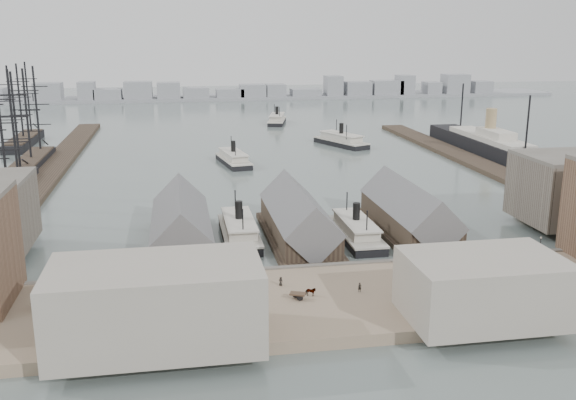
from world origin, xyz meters
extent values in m
plane|color=#53605D|center=(0.00, 0.00, 0.00)|extent=(900.00, 900.00, 0.00)
cube|color=#806C56|center=(0.00, -20.00, 1.00)|extent=(180.00, 30.00, 2.00)
cube|color=#59544C|center=(0.00, -5.20, 1.15)|extent=(180.00, 1.20, 2.30)
cube|color=#2D231C|center=(-68.00, 100.00, 0.80)|extent=(10.00, 220.00, 1.60)
cube|color=#2D231C|center=(78.00, 90.00, 0.80)|extent=(10.00, 180.00, 1.60)
cube|color=#2D231C|center=(-26.00, 16.00, 0.60)|extent=(14.00, 42.00, 1.20)
cube|color=#2D231C|center=(-26.00, 17.00, 3.70)|extent=(12.00, 36.00, 5.00)
cube|color=#59595B|center=(-26.00, 17.00, 6.30)|extent=(12.60, 37.00, 12.60)
cube|color=#2D231C|center=(0.00, 16.00, 0.60)|extent=(14.00, 42.00, 1.20)
cube|color=#2D231C|center=(0.00, 17.00, 3.70)|extent=(12.00, 36.00, 5.00)
cube|color=#59595B|center=(0.00, 17.00, 6.30)|extent=(12.60, 37.00, 12.60)
cube|color=#2D231C|center=(26.00, 16.00, 0.60)|extent=(14.00, 42.00, 1.20)
cube|color=#2D231C|center=(26.00, 17.00, 3.70)|extent=(12.00, 36.00, 5.00)
cube|color=#59595B|center=(26.00, 17.00, 6.30)|extent=(12.60, 37.00, 12.60)
cube|color=gray|center=(20.00, -32.00, 7.00)|extent=(24.00, 16.00, 10.00)
cube|color=gray|center=(-30.00, -32.00, 8.00)|extent=(30.00, 16.00, 12.00)
cylinder|color=black|center=(-45.00, -7.00, 3.80)|extent=(0.16, 0.16, 3.60)
sphere|color=beige|center=(-45.00, -7.00, 5.70)|extent=(0.44, 0.44, 0.44)
cylinder|color=black|center=(-15.00, -7.00, 3.80)|extent=(0.16, 0.16, 3.60)
sphere|color=beige|center=(-15.00, -7.00, 5.70)|extent=(0.44, 0.44, 0.44)
cylinder|color=black|center=(15.00, -7.00, 3.80)|extent=(0.16, 0.16, 3.60)
sphere|color=beige|center=(15.00, -7.00, 5.70)|extent=(0.44, 0.44, 0.44)
cylinder|color=black|center=(45.00, -7.00, 3.80)|extent=(0.16, 0.16, 3.60)
sphere|color=beige|center=(45.00, -7.00, 5.70)|extent=(0.44, 0.44, 0.44)
cube|color=gray|center=(0.00, 340.00, 1.00)|extent=(500.00, 40.00, 2.00)
cube|color=gray|center=(-123.57, 330.00, 3.62)|extent=(14.71, 14.00, 7.23)
cube|color=gray|center=(-107.98, 330.00, 6.62)|extent=(17.63, 14.00, 13.23)
cube|color=gray|center=(-83.49, 330.00, 6.79)|extent=(10.74, 14.00, 13.58)
cube|color=gray|center=(-69.86, 330.00, 4.32)|extent=(18.06, 14.00, 8.64)
cube|color=gray|center=(-49.92, 330.00, 6.64)|extent=(18.55, 14.00, 13.29)
cube|color=gray|center=(-29.70, 330.00, 6.24)|extent=(15.33, 14.00, 12.47)
cube|color=gray|center=(-11.29, 330.00, 4.36)|extent=(17.56, 14.00, 8.72)
cube|color=gray|center=(11.96, 330.00, 3.82)|extent=(18.76, 14.00, 7.63)
cube|color=gray|center=(27.85, 330.00, 5.17)|extent=(17.61, 14.00, 10.35)
cube|color=gray|center=(44.04, 330.00, 5.15)|extent=(13.38, 14.00, 10.30)
cube|color=gray|center=(65.61, 330.00, 3.38)|extent=(20.73, 14.00, 6.75)
cube|color=gray|center=(85.69, 330.00, 7.79)|extent=(11.51, 14.00, 15.57)
cube|color=gray|center=(103.47, 330.00, 5.63)|extent=(18.17, 14.00, 11.26)
cube|color=gray|center=(125.20, 330.00, 5.92)|extent=(21.81, 14.00, 11.83)
cube|color=gray|center=(139.05, 330.00, 7.75)|extent=(11.12, 14.00, 15.50)
cube|color=gray|center=(159.69, 330.00, 5.14)|extent=(10.90, 14.00, 10.29)
cube|color=gray|center=(177.90, 330.00, 7.86)|extent=(17.95, 14.00, 15.72)
cube|color=gray|center=(197.92, 330.00, 5.26)|extent=(14.21, 14.00, 10.51)
cube|color=black|center=(-13.00, 20.07, 0.85)|extent=(7.52, 26.31, 1.69)
cube|color=beige|center=(-13.00, 20.07, 2.07)|extent=(7.89, 26.31, 0.47)
cube|color=beige|center=(-13.00, 20.07, 3.38)|extent=(6.11, 18.80, 2.07)
cube|color=beige|center=(-13.00, 20.07, 4.70)|extent=(6.58, 20.67, 0.38)
cylinder|color=black|center=(-13.00, 20.07, 6.77)|extent=(1.69, 1.69, 4.23)
cylinder|color=black|center=(-13.00, 28.52, 6.58)|extent=(0.28, 0.28, 5.64)
cylinder|color=black|center=(-13.00, 11.61, 6.58)|extent=(0.28, 0.28, 5.64)
cube|color=black|center=(13.00, 15.21, 0.81)|extent=(7.23, 25.32, 1.63)
cube|color=beige|center=(13.00, 15.21, 1.99)|extent=(7.60, 25.32, 0.45)
cube|color=beige|center=(13.00, 15.21, 3.26)|extent=(5.88, 18.09, 1.99)
cube|color=beige|center=(13.00, 15.21, 4.52)|extent=(6.33, 19.90, 0.36)
cylinder|color=black|center=(13.00, 15.21, 6.51)|extent=(1.63, 1.63, 4.07)
cylinder|color=black|center=(13.00, 23.35, 6.33)|extent=(0.27, 0.27, 5.43)
cylinder|color=black|center=(13.00, 7.07, 6.33)|extent=(0.27, 0.27, 5.43)
cube|color=black|center=(-6.40, 105.26, 0.80)|extent=(11.18, 25.83, 1.61)
cube|color=beige|center=(-6.40, 105.26, 1.96)|extent=(11.53, 25.89, 0.45)
cube|color=beige|center=(-6.40, 105.26, 3.21)|extent=(8.68, 18.56, 1.96)
cube|color=beige|center=(-6.40, 105.26, 4.46)|extent=(9.41, 20.40, 0.36)
cylinder|color=black|center=(-6.40, 105.26, 6.43)|extent=(1.61, 1.61, 4.02)
cylinder|color=black|center=(-6.40, 113.29, 6.25)|extent=(0.27, 0.27, 5.36)
cylinder|color=black|center=(-6.40, 97.22, 6.25)|extent=(0.27, 0.27, 5.36)
cube|color=black|center=(41.10, 136.27, 0.89)|extent=(18.47, 28.54, 1.78)
cube|color=beige|center=(41.10, 136.27, 2.18)|extent=(18.83, 28.70, 0.49)
cube|color=beige|center=(41.10, 136.27, 3.56)|extent=(13.90, 20.70, 2.18)
cube|color=beige|center=(41.10, 136.27, 4.95)|extent=(15.16, 22.71, 0.40)
cylinder|color=black|center=(41.10, 136.27, 7.13)|extent=(1.78, 1.78, 4.45)
cylinder|color=black|center=(41.10, 145.17, 6.93)|extent=(0.30, 0.30, 5.94)
cylinder|color=black|center=(41.10, 127.36, 6.93)|extent=(0.30, 0.30, 5.94)
cube|color=black|center=(25.31, 206.02, 0.83)|extent=(13.43, 26.96, 1.67)
cube|color=beige|center=(25.31, 206.02, 2.04)|extent=(13.79, 27.04, 0.46)
cube|color=beige|center=(25.31, 206.02, 3.33)|extent=(10.30, 19.43, 2.04)
cube|color=beige|center=(25.31, 206.02, 4.63)|extent=(11.19, 21.34, 0.37)
cylinder|color=black|center=(25.31, 206.02, 6.67)|extent=(1.67, 1.67, 4.17)
cylinder|color=black|center=(25.31, 214.36, 6.48)|extent=(0.28, 0.28, 5.56)
cylinder|color=black|center=(25.31, 197.69, 6.48)|extent=(0.28, 0.28, 5.56)
cube|color=black|center=(-74.60, 65.27, 1.71)|extent=(8.53, 58.74, 3.41)
cube|color=#2D231C|center=(-74.60, 65.27, 3.69)|extent=(8.05, 52.86, 0.57)
cylinder|color=black|center=(-74.60, 72.12, 18.95)|extent=(0.76, 0.76, 32.21)
cylinder|color=black|center=(-74.60, 85.82, 18.95)|extent=(0.76, 0.76, 32.21)
cube|color=black|center=(-75.71, 110.92, 1.65)|extent=(8.24, 47.63, 3.30)
cube|color=#2D231C|center=(-75.71, 110.92, 3.57)|extent=(7.79, 42.87, 0.55)
cylinder|color=black|center=(-75.71, 94.25, 18.32)|extent=(0.73, 0.73, 31.15)
cylinder|color=black|center=(-75.71, 110.92, 18.32)|extent=(0.73, 0.73, 31.15)
cylinder|color=black|center=(-75.71, 127.59, 18.32)|extent=(0.73, 0.73, 31.15)
cube|color=black|center=(-88.50, 160.06, 1.62)|extent=(8.12, 45.09, 3.25)
cube|color=#2D231C|center=(-88.50, 160.06, 3.52)|extent=(7.67, 40.58, 0.54)
cylinder|color=black|center=(-88.50, 144.28, 18.04)|extent=(0.72, 0.72, 30.66)
cylinder|color=black|center=(-88.50, 160.06, 18.04)|extent=(0.72, 0.72, 30.66)
cylinder|color=black|center=(-88.50, 175.84, 18.04)|extent=(0.72, 0.72, 30.66)
cube|color=black|center=(92.00, 107.38, 2.78)|extent=(12.04, 88.00, 5.56)
cube|color=beige|center=(92.00, 107.38, 6.48)|extent=(10.19, 50.95, 1.85)
cube|color=beige|center=(92.00, 102.75, 8.80)|extent=(7.41, 18.53, 2.78)
cylinder|color=tan|center=(92.00, 107.38, 12.97)|extent=(4.08, 4.08, 9.26)
cube|color=black|center=(30.93, -13.91, 2.36)|extent=(3.07, 8.79, 0.72)
cube|color=#2B3325|center=(30.93, -13.91, 3.90)|extent=(3.21, 9.25, 2.35)
cube|color=#59595B|center=(30.93, -13.91, 5.22)|extent=(3.43, 9.62, 0.27)
imported|color=black|center=(-46.68, -15.86, 2.86)|extent=(1.78, 1.64, 1.71)
cube|color=#3F2D21|center=(-49.24, -16.32, 2.90)|extent=(2.82, 1.94, 0.25)
cylinder|color=black|center=(-49.12, -17.00, 2.55)|extent=(1.10, 0.27, 1.10)
cylinder|color=black|center=(-49.36, -15.63, 2.55)|extent=(1.10, 0.27, 1.10)
imported|color=black|center=(-4.81, -19.29, 2.80)|extent=(2.07, 1.50, 1.59)
cube|color=#3F2D21|center=(-7.23, -20.25, 2.90)|extent=(2.97, 2.36, 0.25)
cylinder|color=black|center=(-6.97, -20.90, 2.55)|extent=(1.05, 0.48, 1.10)
cylinder|color=black|center=(-7.49, -19.60, 2.55)|extent=(1.05, 0.48, 1.10)
imported|color=black|center=(23.51, -23.13, 2.78)|extent=(1.84, 1.95, 1.56)
cube|color=#3F2D21|center=(21.13, -22.09, 2.90)|extent=(2.98, 2.41, 0.25)
cylinder|color=black|center=(20.85, -22.73, 2.55)|extent=(1.04, 0.51, 1.10)
cylinder|color=black|center=(21.41, -21.45, 2.55)|extent=(1.04, 0.51, 1.10)
imported|color=black|center=(-43.08, -12.30, 2.82)|extent=(0.67, 0.73, 1.64)
imported|color=black|center=(-45.69, -23.77, 2.86)|extent=(1.03, 0.94, 1.71)
imported|color=black|center=(-27.07, -8.00, 2.84)|extent=(1.11, 1.25, 1.68)
imported|color=black|center=(-16.69, -21.44, 2.81)|extent=(0.83, 1.02, 1.63)
imported|color=black|center=(-9.02, -13.75, 2.82)|extent=(0.95, 0.85, 1.64)
imported|color=black|center=(3.98, -18.93, 2.84)|extent=(0.63, 0.48, 1.67)
imported|color=black|center=(14.94, -14.69, 2.87)|extent=(0.75, 0.91, 1.74)
imported|color=black|center=(36.22, -24.78, 2.91)|extent=(0.93, 1.30, 1.83)
camera|label=1|loc=(-26.23, -118.55, 45.61)|focal=40.00mm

